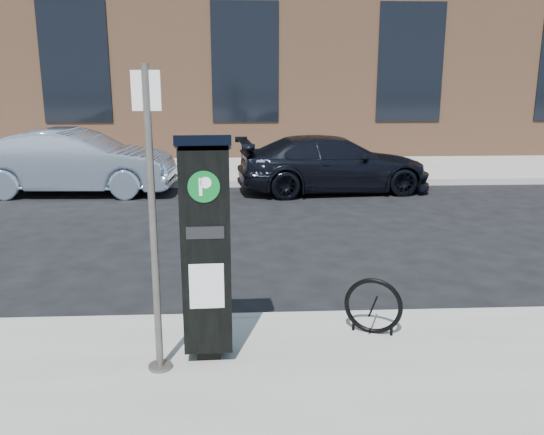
{
  "coord_description": "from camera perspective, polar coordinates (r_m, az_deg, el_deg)",
  "views": [
    {
      "loc": [
        -0.11,
        -5.77,
        2.67
      ],
      "look_at": [
        0.21,
        0.5,
        1.1
      ],
      "focal_mm": 38.0,
      "sensor_mm": 36.0,
      "label": 1
    }
  ],
  "objects": [
    {
      "name": "ground",
      "position": [
        6.36,
        -1.73,
        -10.82
      ],
      "size": [
        120.0,
        120.0,
        0.0
      ],
      "primitive_type": "plane",
      "color": "black",
      "rests_on": "ground"
    },
    {
      "name": "sidewalk_far",
      "position": [
        19.94,
        -2.63,
        6.54
      ],
      "size": [
        60.0,
        12.0,
        0.15
      ],
      "primitive_type": "cube",
      "color": "gray",
      "rests_on": "ground"
    },
    {
      "name": "curb_near",
      "position": [
        6.31,
        -1.73,
        -10.27
      ],
      "size": [
        60.0,
        0.12,
        0.16
      ],
      "primitive_type": "cube",
      "color": "#9E9B93",
      "rests_on": "ground"
    },
    {
      "name": "curb_far",
      "position": [
        14.03,
        -2.46,
        3.36
      ],
      "size": [
        60.0,
        0.12,
        0.16
      ],
      "primitive_type": "cube",
      "color": "#9E9B93",
      "rests_on": "ground"
    },
    {
      "name": "building",
      "position": [
        22.81,
        -2.8,
        17.74
      ],
      "size": [
        28.0,
        10.05,
        8.25
      ],
      "color": "brown",
      "rests_on": "ground"
    },
    {
      "name": "parking_kiosk",
      "position": [
        5.1,
        -6.53,
        -2.86
      ],
      "size": [
        0.48,
        0.43,
        2.04
      ],
      "rotation": [
        0.0,
        0.0,
        0.04
      ],
      "color": "black",
      "rests_on": "sidewalk_near"
    },
    {
      "name": "sign_pole",
      "position": [
        4.86,
        -11.7,
        -0.89
      ],
      "size": [
        0.23,
        0.21,
        2.6
      ],
      "rotation": [
        0.0,
        0.0,
        -0.01
      ],
      "color": "#4A4641",
      "rests_on": "sidewalk_near"
    },
    {
      "name": "bike_rack",
      "position": [
        5.86,
        10.0,
        -8.66
      ],
      "size": [
        0.56,
        0.26,
        0.58
      ],
      "rotation": [
        0.0,
        0.0,
        -0.38
      ],
      "color": "black",
      "rests_on": "sidewalk_near"
    },
    {
      "name": "car_silver",
      "position": [
        13.84,
        -18.97,
        5.23
      ],
      "size": [
        4.51,
        1.72,
        1.47
      ],
      "primitive_type": "imported",
      "rotation": [
        0.0,
        0.0,
        1.53
      ],
      "color": "#8A9AB0",
      "rests_on": "ground"
    },
    {
      "name": "car_dark",
      "position": [
        13.44,
        6.14,
        5.3
      ],
      "size": [
        4.62,
        2.25,
        1.3
      ],
      "primitive_type": "imported",
      "rotation": [
        0.0,
        0.0,
        1.67
      ],
      "color": "black",
      "rests_on": "ground"
    }
  ]
}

